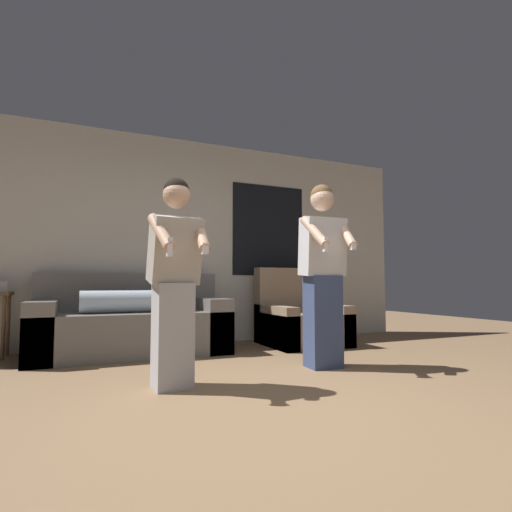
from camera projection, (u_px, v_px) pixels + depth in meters
ground_plane at (288, 418)px, 2.32m from camera, size 14.00×14.00×0.00m
wall_back at (179, 240)px, 5.25m from camera, size 6.83×0.07×2.70m
couch at (132, 325)px, 4.46m from camera, size 2.06×0.95×0.90m
armchair at (300, 321)px, 5.16m from camera, size 0.96×0.94×0.99m
person_left at (174, 279)px, 3.01m from camera, size 0.43×0.52×1.59m
person_right at (323, 272)px, 3.77m from camera, size 0.47×0.48×1.73m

